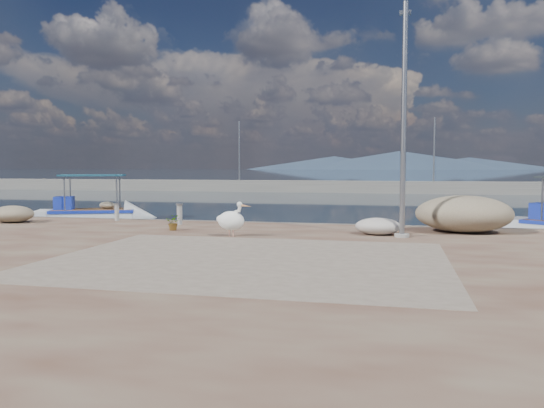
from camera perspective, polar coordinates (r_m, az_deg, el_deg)
The scene contains 14 objects.
ground at distance 15.46m, azimuth -3.20°, elevation -5.77°, with size 1400.00×1400.00×0.00m, color #162635.
quay at distance 9.92m, azimuth -13.11°, elevation -9.95°, with size 44.00×22.00×0.50m, color #543124.
quay_patch at distance 12.26m, azimuth -2.65°, elevation -5.95°, with size 9.00×7.00×0.01m, color gray.
breakwater at distance 54.83m, azimuth 8.59°, elevation 1.85°, with size 120.00×2.20×7.50m.
mountains at distance 664.66m, azimuth 13.12°, elevation 4.49°, with size 370.00×280.00×22.00m.
boat_left at distance 27.67m, azimuth -18.76°, elevation -1.22°, with size 5.74×3.79×2.64m.
pelican at distance 16.19m, azimuth -4.37°, elevation -1.73°, with size 1.13×0.65×1.08m.
lamp_post at distance 16.53m, azimuth 13.97°, elevation 7.96°, with size 0.44×0.96×7.00m.
bollard_near at distance 19.80m, azimuth -9.92°, elevation -0.97°, with size 0.26×0.26×0.79m.
bollard_far at distance 21.81m, azimuth -16.34°, elevation -0.75°, with size 0.23×0.23×0.70m.
potted_plant at distance 18.07m, azimuth -10.53°, elevation -1.96°, with size 0.48×0.42×0.53m, color #33722D.
net_pile_b at distance 22.59m, azimuth -26.13°, elevation -0.98°, with size 1.67×1.30×0.65m, color tan.
net_pile_c at distance 18.30m, azimuth 19.94°, elevation -1.00°, with size 3.07×2.19×1.21m, color tan.
net_pile_d at distance 16.96m, azimuth 11.33°, elevation -2.37°, with size 1.42×1.06×0.53m, color beige.
Camera 1 is at (4.28, -14.63, 2.62)m, focal length 35.00 mm.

